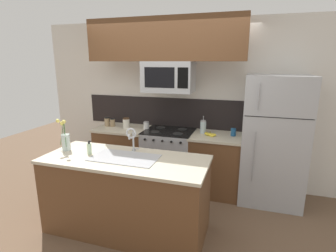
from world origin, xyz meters
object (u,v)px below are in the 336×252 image
object	(u,v)px
storage_jar_short	(126,123)
sink_faucet	(132,136)
dish_soap_bottle	(89,149)
storage_jar_squat	(146,125)
coffee_tin	(233,132)
banana_bunch	(210,134)
refrigerator	(273,140)
flower_vase	(66,141)
microwave	(168,77)
french_press	(203,127)
storage_jar_tall	(107,122)
stove_range	(169,158)
storage_jar_medium	(113,122)

from	to	relation	value
storage_jar_short	sink_faucet	bearing A→B (deg)	-60.38
dish_soap_bottle	storage_jar_squat	bearing A→B (deg)	81.22
storage_jar_squat	coffee_tin	world-z (taller)	storage_jar_squat
storage_jar_squat	dish_soap_bottle	xyz separation A→B (m)	(-0.20, -1.29, 0.01)
banana_bunch	dish_soap_bottle	xyz separation A→B (m)	(-1.24, -1.20, 0.05)
coffee_tin	sink_faucet	distance (m)	1.57
refrigerator	flower_vase	distance (m)	2.76
microwave	banana_bunch	xyz separation A→B (m)	(0.65, -0.04, -0.82)
storage_jar_squat	french_press	bearing A→B (deg)	1.95
french_press	sink_faucet	size ratio (longest dim) A/B	0.87
banana_bunch	french_press	size ratio (longest dim) A/B	0.71
storage_jar_tall	french_press	bearing A→B (deg)	1.07
storage_jar_tall	sink_faucet	world-z (taller)	sink_faucet
storage_jar_tall	storage_jar_short	size ratio (longest dim) A/B	0.86
storage_jar_short	flower_vase	distance (m)	1.21
storage_jar_tall	storage_jar_short	bearing A→B (deg)	-8.35
sink_faucet	storage_jar_short	bearing A→B (deg)	119.62
stove_range	microwave	xyz separation A→B (m)	(0.00, -0.02, 1.29)
storage_jar_short	french_press	bearing A→B (deg)	3.99
storage_jar_short	coffee_tin	distance (m)	1.69
storage_jar_medium	french_press	world-z (taller)	french_press
refrigerator	sink_faucet	bearing A→B (deg)	-147.35
flower_vase	stove_range	bearing A→B (deg)	52.22
storage_jar_tall	sink_faucet	xyz separation A→B (m)	(0.96, -1.07, 0.12)
coffee_tin	sink_faucet	size ratio (longest dim) A/B	0.36
refrigerator	storage_jar_medium	distance (m)	2.53
coffee_tin	sink_faucet	world-z (taller)	sink_faucet
storage_jar_tall	banana_bunch	xyz separation A→B (m)	(1.75, -0.09, -0.05)
stove_range	sink_faucet	bearing A→B (deg)	-97.53
refrigerator	storage_jar_tall	size ratio (longest dim) A/B	12.03
stove_range	storage_jar_short	xyz separation A→B (m)	(-0.72, -0.03, 0.53)
coffee_tin	dish_soap_bottle	size ratio (longest dim) A/B	0.67
microwave	storage_jar_medium	world-z (taller)	microwave
storage_jar_short	coffee_tin	bearing A→B (deg)	2.60
storage_jar_squat	french_press	size ratio (longest dim) A/B	0.45
sink_faucet	flower_vase	distance (m)	0.83
microwave	coffee_tin	distance (m)	1.25
storage_jar_tall	french_press	distance (m)	1.63
sink_faucet	flower_vase	bearing A→B (deg)	-167.74
stove_range	storage_jar_tall	world-z (taller)	storage_jar_tall
refrigerator	microwave	bearing A→B (deg)	-178.46
storage_jar_short	french_press	world-z (taller)	french_press
storage_jar_short	coffee_tin	world-z (taller)	storage_jar_short
storage_jar_tall	storage_jar_medium	world-z (taller)	storage_jar_tall
storage_jar_squat	coffee_tin	bearing A→B (deg)	0.89
stove_range	banana_bunch	xyz separation A→B (m)	(0.65, -0.06, 0.47)
storage_jar_short	microwave	bearing A→B (deg)	0.44
storage_jar_medium	storage_jar_squat	xyz separation A→B (m)	(0.61, -0.01, -0.01)
french_press	coffee_tin	world-z (taller)	french_press
french_press	sink_faucet	bearing A→B (deg)	-120.97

